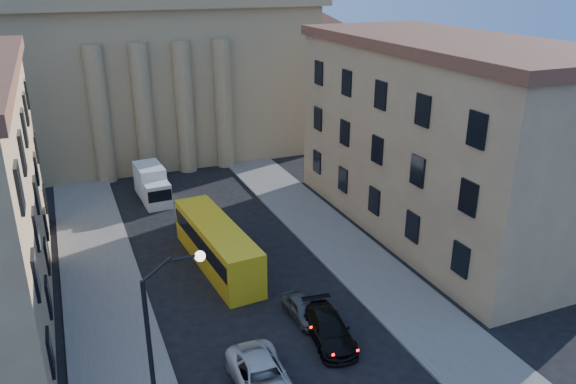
% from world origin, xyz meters
% --- Properties ---
extents(sidewalk_left, '(5.00, 60.00, 0.15)m').
position_xyz_m(sidewalk_left, '(-8.50, 18.00, 0.07)').
color(sidewalk_left, '#615E59').
rests_on(sidewalk_left, ground).
extents(sidewalk_right, '(5.00, 60.00, 0.15)m').
position_xyz_m(sidewalk_right, '(8.50, 18.00, 0.07)').
color(sidewalk_right, '#615E59').
rests_on(sidewalk_right, ground).
extents(church, '(68.02, 28.76, 36.60)m').
position_xyz_m(church, '(0.00, 55.47, 11.88)').
color(church, '#937D5B').
rests_on(church, ground).
extents(building_right, '(11.60, 26.60, 14.70)m').
position_xyz_m(building_right, '(17.00, 22.00, 7.42)').
color(building_right, tan).
rests_on(building_right, ground).
extents(street_lamp, '(2.62, 0.44, 8.83)m').
position_xyz_m(street_lamp, '(-6.97, 8.00, 5.29)').
color(street_lamp, black).
rests_on(street_lamp, ground).
extents(car_left_mid, '(2.81, 5.67, 1.54)m').
position_xyz_m(car_left_mid, '(-2.29, 9.15, 0.77)').
color(car_left_mid, silver).
rests_on(car_left_mid, ground).
extents(car_right_mid, '(2.66, 5.22, 1.45)m').
position_xyz_m(car_right_mid, '(2.52, 11.61, 0.73)').
color(car_right_mid, black).
rests_on(car_right_mid, ground).
extents(car_right_far, '(1.60, 3.63, 1.22)m').
position_xyz_m(car_right_far, '(2.05, 14.11, 0.61)').
color(car_right_far, '#48494D').
rests_on(car_right_far, ground).
extents(car_right_distant, '(1.40, 3.78, 1.23)m').
position_xyz_m(car_right_distant, '(0.80, 26.79, 0.62)').
color(car_right_distant, black).
rests_on(car_right_distant, ground).
extents(city_bus, '(3.34, 11.19, 3.11)m').
position_xyz_m(city_bus, '(-0.80, 22.23, 1.67)').
color(city_bus, gold).
rests_on(city_bus, ground).
extents(box_truck, '(2.45, 5.60, 3.02)m').
position_xyz_m(box_truck, '(-2.79, 36.07, 1.43)').
color(box_truck, silver).
rests_on(box_truck, ground).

